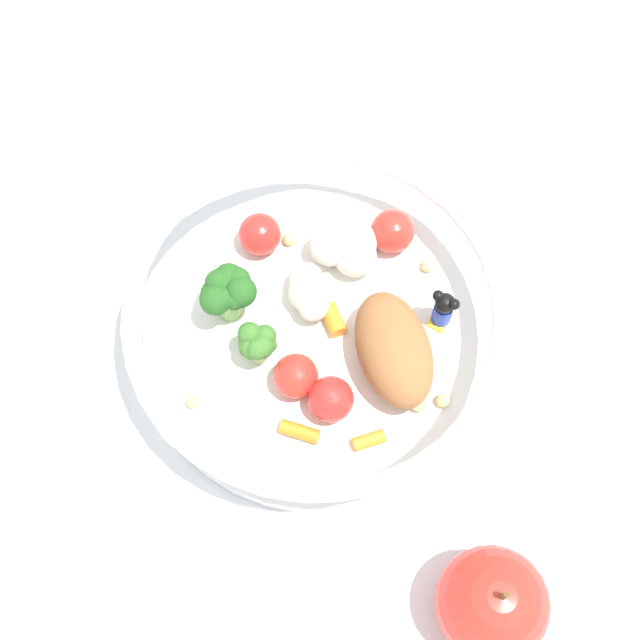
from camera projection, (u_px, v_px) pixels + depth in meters
name	position (u px, v px, depth m)	size (l,w,h in m)	color
ground_plane	(328.00, 355.00, 0.64)	(2.40, 2.40, 0.00)	white
food_container	(325.00, 315.00, 0.62)	(0.26, 0.26, 0.06)	white
loose_apple	(492.00, 604.00, 0.54)	(0.07, 0.07, 0.08)	red
folded_napkin	(274.00, 85.00, 0.74)	(0.15, 0.11, 0.01)	white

